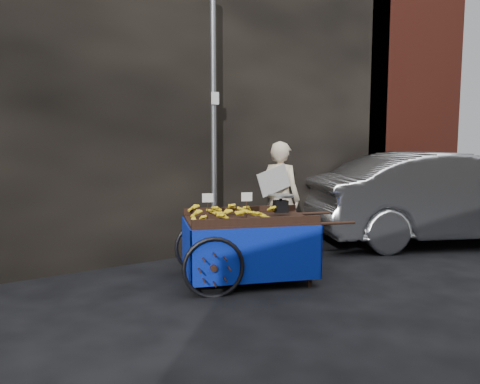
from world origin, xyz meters
TOP-DOWN VIEW (x-y plane):
  - ground at (0.00, 0.00)m, footprint 80.00×80.00m
  - building_wall at (0.39, 2.60)m, footprint 13.50×2.00m
  - street_pole at (0.30, 1.30)m, footprint 0.12×0.10m
  - banana_cart at (0.03, 0.06)m, footprint 2.36×1.66m
  - vendor at (1.28, 0.93)m, footprint 0.88×0.76m
  - plastic_bag at (0.98, 0.75)m, footprint 0.29×0.23m
  - parked_car at (4.27, 0.04)m, footprint 5.05×3.49m

SIDE VIEW (x-z plane):
  - ground at x=0.00m, z-range 0.00..0.00m
  - plastic_bag at x=0.98m, z-range 0.00..0.26m
  - banana_cart at x=0.03m, z-range 0.14..1.31m
  - parked_car at x=4.27m, z-range 0.00..1.58m
  - vendor at x=1.28m, z-range 0.00..1.77m
  - street_pole at x=0.30m, z-range 0.01..4.01m
  - building_wall at x=0.39m, z-range 0.00..5.00m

